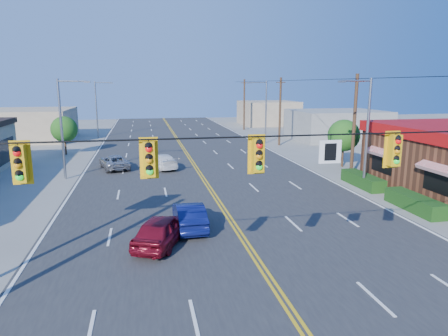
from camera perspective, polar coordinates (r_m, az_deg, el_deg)
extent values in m
plane|color=gray|center=(14.65, 9.25, -19.40)|extent=(160.00, 160.00, 0.00)
cube|color=#2D2D30|center=(32.86, -3.09, -1.40)|extent=(20.00, 120.00, 0.06)
cylinder|color=black|center=(12.64, 10.15, 4.58)|extent=(24.00, 0.05, 0.05)
cube|color=white|center=(13.20, 14.92, 2.25)|extent=(0.75, 0.04, 0.75)
cube|color=#D89E0C|center=(12.31, -27.15, 0.54)|extent=(0.55, 0.34, 1.25)
cube|color=#D89E0C|center=(11.85, -10.65, 1.26)|extent=(0.55, 0.34, 1.25)
cube|color=#D89E0C|center=(12.33, 4.86, 1.84)|extent=(0.55, 0.34, 1.25)
cube|color=#D89E0C|center=(14.37, 23.17, 2.35)|extent=(0.55, 0.34, 1.25)
cube|color=#194214|center=(29.50, 22.12, -2.98)|extent=(1.20, 9.00, 0.90)
cylinder|color=gray|center=(30.25, 19.77, 4.41)|extent=(0.20, 0.20, 8.00)
cylinder|color=gray|center=(29.49, 18.43, 11.74)|extent=(2.20, 0.12, 0.12)
cube|color=gray|center=(28.96, 16.49, 11.76)|extent=(0.50, 0.25, 0.15)
cylinder|color=gray|center=(52.18, 6.01, 7.89)|extent=(0.20, 0.20, 8.00)
cylinder|color=gray|center=(51.74, 4.91, 12.09)|extent=(2.20, 0.12, 0.12)
cube|color=gray|center=(51.44, 3.71, 12.05)|extent=(0.50, 0.25, 0.15)
cylinder|color=gray|center=(34.43, -22.19, 5.05)|extent=(0.20, 0.20, 8.00)
cylinder|color=gray|center=(34.06, -20.84, 11.51)|extent=(2.20, 0.12, 0.12)
cube|color=gray|center=(33.91, -18.96, 11.56)|extent=(0.50, 0.25, 0.15)
cylinder|color=gray|center=(60.09, -17.75, 7.91)|extent=(0.20, 0.20, 8.00)
cylinder|color=gray|center=(59.88, -16.91, 11.60)|extent=(2.20, 0.12, 0.12)
cube|color=gray|center=(59.80, -15.84, 11.61)|extent=(0.50, 0.25, 0.15)
cylinder|color=#47301E|center=(34.26, 18.08, 5.65)|extent=(0.28, 0.28, 8.40)
cylinder|color=#47301E|center=(50.65, 8.01, 7.95)|extent=(0.28, 0.28, 8.40)
cylinder|color=#47301E|center=(67.86, 2.90, 9.01)|extent=(0.28, 0.28, 8.40)
cylinder|color=#47301E|center=(38.78, 16.57, 1.70)|extent=(0.20, 0.20, 2.10)
sphere|color=#235B19|center=(38.51, 16.74, 4.47)|extent=(2.94, 2.94, 2.94)
cylinder|color=#47301E|center=(46.87, -21.70, 2.98)|extent=(0.20, 0.20, 2.00)
sphere|color=#235B19|center=(46.65, -21.87, 5.16)|extent=(2.80, 2.80, 2.80)
cube|color=gray|center=(58.38, 15.78, 5.96)|extent=(12.00, 10.00, 4.00)
cube|color=tan|center=(61.84, -25.98, 5.61)|extent=(11.00, 12.00, 4.20)
cube|color=tan|center=(77.54, 6.32, 7.83)|extent=(10.00, 10.00, 4.40)
imported|color=maroon|center=(19.42, -8.93, -8.89)|extent=(3.26, 4.61, 1.46)
imported|color=#0D134D|center=(21.39, -4.98, -6.92)|extent=(1.53, 4.21, 1.38)
imported|color=white|center=(36.66, -8.80, 0.86)|extent=(3.00, 4.82, 1.30)
imported|color=#9D9DA2|center=(37.38, -15.41, 0.76)|extent=(3.20, 4.96, 1.27)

